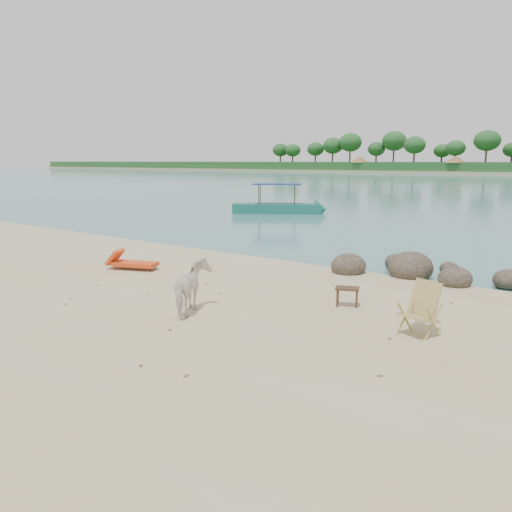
# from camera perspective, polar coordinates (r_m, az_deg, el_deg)

# --- Properties ---
(boulders) EXTENTS (6.30, 2.79, 0.98)m
(boulders) POSITION_cam_1_polar(r_m,az_deg,el_deg) (15.57, 18.14, -1.73)
(boulders) COLOR #332B22
(boulders) RESTS_ON ground
(cow) EXTENTS (1.23, 1.53, 1.18)m
(cow) POSITION_cam_1_polar(r_m,az_deg,el_deg) (11.33, -7.27, -3.75)
(cow) COLOR white
(cow) RESTS_ON ground
(side_table) EXTENTS (0.65, 0.55, 0.45)m
(side_table) POSITION_cam_1_polar(r_m,az_deg,el_deg) (12.06, 10.37, -4.74)
(side_table) COLOR #332314
(side_table) RESTS_ON ground
(lounge_chair) EXTENTS (1.86, 1.21, 0.53)m
(lounge_chair) POSITION_cam_1_polar(r_m,az_deg,el_deg) (16.26, -13.65, -0.69)
(lounge_chair) COLOR #DE4F1A
(lounge_chair) RESTS_ON ground
(deck_chair) EXTENTS (0.88, 0.92, 1.05)m
(deck_chair) POSITION_cam_1_polar(r_m,az_deg,el_deg) (10.36, 18.16, -5.99)
(deck_chair) COLOR tan
(deck_chair) RESTS_ON ground
(boat_near) EXTENTS (6.41, 4.71, 3.21)m
(boat_near) POSITION_cam_1_polar(r_m,az_deg,el_deg) (33.61, 2.42, 7.72)
(boat_near) COLOR #1A6758
(boat_near) RESTS_ON water
(dead_leaves) EXTENTS (8.77, 7.10, 0.00)m
(dead_leaves) POSITION_cam_1_polar(r_m,az_deg,el_deg) (12.16, -3.68, -5.52)
(dead_leaves) COLOR brown
(dead_leaves) RESTS_ON ground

